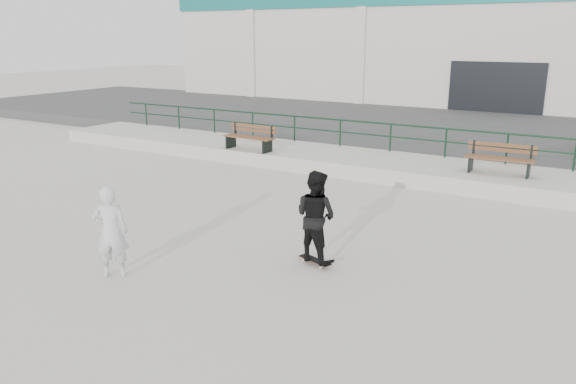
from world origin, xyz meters
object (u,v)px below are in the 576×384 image
Objects in this scene: bench_left at (250,138)px; seated_skater at (111,232)px; bench_right at (500,159)px; standing_skater at (316,216)px; skateboard at (315,260)px.

seated_skater is (3.44, -9.73, -0.04)m from bench_left.
standing_skater is (-2.07, -8.02, 0.08)m from bench_right.
bench_left is at bearing -176.59° from bench_right.
seated_skater reaches higher than skateboard.
skateboard is at bearing -106.64° from bench_right.
standing_skater reaches higher than bench_right.
bench_right is 1.10× the size of seated_skater.
standing_skater is at bearing -174.14° from seated_skater.
seated_skater is at bearing -118.26° from bench_right.
bench_left is 9.72m from standing_skater.
seated_skater is (-3.11, -2.56, 0.85)m from skateboard.
standing_skater is 1.03× the size of seated_skater.
bench_left is 2.53× the size of skateboard.
bench_left is 8.66m from bench_right.
bench_left is 1.00× the size of bench_right.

